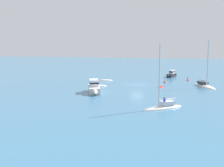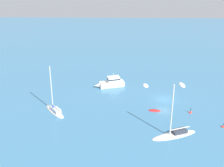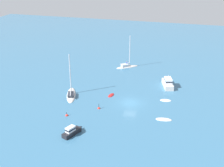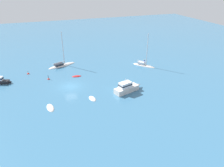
% 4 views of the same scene
% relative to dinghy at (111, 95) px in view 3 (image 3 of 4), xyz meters
% --- Properties ---
extents(ground_plane, '(165.59, 165.59, 0.00)m').
position_rel_dinghy_xyz_m(ground_plane, '(-4.76, 2.35, 0.00)').
color(ground_plane, teal).
extents(dinghy, '(1.29, 2.35, 0.41)m').
position_rel_dinghy_xyz_m(dinghy, '(0.00, 0.00, 0.00)').
color(dinghy, '#B21E1E').
rests_on(dinghy, ground).
extents(sailboat, '(5.83, 5.00, 9.04)m').
position_rel_dinghy_xyz_m(sailboat, '(0.89, -18.25, 0.24)').
color(sailboat, silver).
rests_on(sailboat, ground).
extents(cabin_cruiser, '(3.31, 6.72, 3.04)m').
position_rel_dinghy_xyz_m(cabin_cruiser, '(-11.00, -8.35, 0.89)').
color(cabin_cruiser, silver).
rests_on(cabin_cruiser, ground).
extents(rib, '(2.41, 1.42, 0.48)m').
position_rel_dinghy_xyz_m(rib, '(-11.57, -0.77, 0.00)').
color(rib, white).
rests_on(rib, ground).
extents(sailboat_1, '(4.52, 7.87, 9.33)m').
position_rel_dinghy_xyz_m(sailboat_1, '(8.25, 2.34, 0.20)').
color(sailboat_1, silver).
rests_on(sailboat_1, ground).
extents(motor_cruiser, '(2.49, 4.44, 1.60)m').
position_rel_dinghy_xyz_m(motor_cruiser, '(1.94, 16.44, 0.63)').
color(motor_cruiser, black).
rests_on(motor_cruiser, ground).
extents(tender, '(3.07, 1.52, 0.49)m').
position_rel_dinghy_xyz_m(tender, '(-12.18, 7.24, 0.00)').
color(tender, silver).
rests_on(tender, ground).
extents(channel_buoy, '(0.55, 0.55, 1.33)m').
position_rel_dinghy_xyz_m(channel_buoy, '(0.59, 6.43, 0.02)').
color(channel_buoy, red).
rests_on(channel_buoy, ground).
extents(mooring_buoy, '(0.56, 0.56, 0.99)m').
position_rel_dinghy_xyz_m(mooring_buoy, '(5.47, 10.83, 0.01)').
color(mooring_buoy, red).
rests_on(mooring_buoy, ground).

